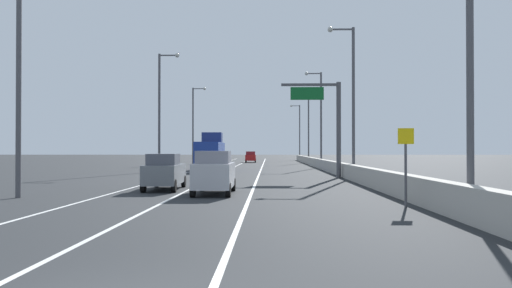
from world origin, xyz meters
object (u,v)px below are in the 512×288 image
Objects in this scene: lamp_post_right_third at (319,113)px; car_red_2 at (251,157)px; speed_advisory_sign at (406,161)px; lamp_post_left_far at (194,121)px; box_truck at (211,153)px; lamp_post_right_fifth at (299,129)px; lamp_post_right_fourth at (307,123)px; lamp_post_right_near at (463,13)px; lamp_post_right_second at (351,92)px; lamp_post_left_near at (24,50)px; car_gray_0 at (165,172)px; lamp_post_left_mid at (162,105)px; car_silver_1 at (214,173)px; overhead_sign_gantry at (329,117)px.

car_red_2 is (-9.41, 24.89, -5.76)m from lamp_post_right_third.
lamp_post_left_far is at bearing 105.69° from speed_advisory_sign.
lamp_post_right_fifth is at bearing 77.51° from box_truck.
lamp_post_right_near is at bearing -90.07° from lamp_post_right_fourth.
lamp_post_right_second is at bearing -78.77° from car_red_2.
lamp_post_right_fifth is at bearing 78.61° from lamp_post_left_near.
car_red_2 is at bearing 87.60° from car_gray_0.
box_truck is (-11.30, 34.22, 0.09)m from speed_advisory_sign.
car_gray_0 is at bearing -92.40° from car_red_2.
lamp_post_left_mid is (-17.01, -12.64, 0.00)m from lamp_post_right_third.
lamp_post_right_near reaches higher than car_silver_1.
lamp_post_left_far is (-17.95, 38.62, 0.00)m from lamp_post_right_second.
speed_advisory_sign is 5.67m from lamp_post_right_near.
lamp_post_right_second is at bearing 58.97° from car_silver_1.
lamp_post_left_mid is at bearing 116.81° from lamp_post_right_near.
lamp_post_left_near is at bearing -138.63° from car_gray_0.
lamp_post_right_fourth is 60.59m from car_gray_0.
lamp_post_right_fifth reaches higher than car_gray_0.
speed_advisory_sign is at bearing -35.99° from car_silver_1.
lamp_post_left_mid is at bearing -115.64° from lamp_post_right_fourth.
lamp_post_right_near is 2.62× the size of car_silver_1.
lamp_post_right_fifth reaches higher than speed_advisory_sign.
lamp_post_right_third and lamp_post_left_mid have the same top height.
car_silver_1 is at bearing -98.46° from lamp_post_right_fourth.
overhead_sign_gantry is at bearing 94.13° from lamp_post_right_near.
lamp_post_right_fourth reaches higher than box_truck.
lamp_post_right_near and lamp_post_right_third have the same top height.
lamp_post_left_mid is (-17.16, 33.96, 0.00)m from lamp_post_right_near.
lamp_post_right_fourth and lamp_post_right_fifth have the same top height.
lamp_post_left_far is (-16.26, 38.70, 1.99)m from overhead_sign_gantry.
lamp_post_right_third is at bearing 90.19° from lamp_post_right_near.
lamp_post_right_near is 64.47m from lamp_post_left_far.
lamp_post_left_near is 2.51× the size of car_gray_0.
box_truck is at bearing -110.82° from lamp_post_right_fourth.
lamp_post_right_second is 1.00× the size of lamp_post_right_fourth.
lamp_post_left_near is (-17.58, 6.00, 0.00)m from lamp_post_right_near.
lamp_post_right_second is 2.83× the size of car_red_2.
overhead_sign_gantry is 0.63× the size of lamp_post_left_mid.
lamp_post_right_fourth is at bearing 89.93° from lamp_post_right_near.
overhead_sign_gantry is 1.78× the size of car_red_2.
lamp_post_right_second is at bearing -65.08° from lamp_post_left_far.
lamp_post_right_near is 23.30m from lamp_post_right_second.
car_red_2 is (-9.57, 48.19, -5.76)m from lamp_post_right_second.
lamp_post_left_far is at bearing 99.35° from car_silver_1.
lamp_post_right_third is 1.00× the size of lamp_post_right_fifth.
lamp_post_right_second is 1.00× the size of lamp_post_left_near.
lamp_post_left_mid is 7.24m from box_truck.
box_truck is at bearing -77.91° from lamp_post_left_far.
lamp_post_left_mid is 2.62× the size of car_silver_1.
lamp_post_left_far is (-18.03, -7.98, 0.00)m from lamp_post_right_fourth.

